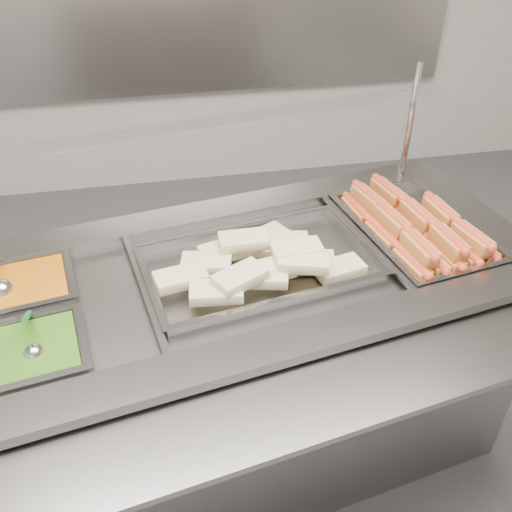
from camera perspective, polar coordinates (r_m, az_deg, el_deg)
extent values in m
cube|color=slate|center=(1.89, -1.33, -11.34)|extent=(1.75, 0.96, 0.80)
cube|color=gray|center=(1.38, 3.03, -8.78)|extent=(1.72, 0.42, 0.03)
cube|color=gray|center=(1.86, -4.87, 4.30)|extent=(1.72, 0.42, 0.03)
cube|color=gray|center=(1.98, 21.01, 3.84)|extent=(0.21, 0.54, 0.03)
cube|color=black|center=(1.67, -1.47, -4.16)|extent=(1.56, 0.77, 0.02)
cube|color=gray|center=(1.75, 10.74, 1.78)|extent=(0.11, 0.52, 0.01)
cube|color=gray|center=(1.55, -11.15, -3.16)|extent=(0.11, 0.52, 0.01)
cube|color=gray|center=(1.31, 5.69, -14.08)|extent=(1.67, 0.51, 0.02)
cylinder|color=silver|center=(2.04, 15.16, 12.82)|extent=(0.02, 0.02, 0.40)
cube|color=silver|center=(1.58, -4.10, 13.18)|extent=(1.54, 0.53, 0.08)
cube|color=#B5590A|center=(1.68, -22.54, -3.59)|extent=(0.29, 0.24, 0.08)
cube|color=#23610F|center=(1.48, -22.12, -9.77)|extent=(0.29, 0.24, 0.08)
cube|color=#995620|center=(1.68, 15.28, -1.06)|extent=(0.07, 0.14, 0.05)
cylinder|color=red|center=(1.67, 15.39, -0.50)|extent=(0.06, 0.15, 0.03)
cube|color=#995620|center=(1.79, 12.47, 1.78)|extent=(0.07, 0.14, 0.05)
cylinder|color=red|center=(1.78, 12.55, 2.35)|extent=(0.05, 0.15, 0.03)
cube|color=#995620|center=(1.90, 9.97, 4.32)|extent=(0.07, 0.14, 0.05)
cylinder|color=red|center=(1.89, 10.04, 4.88)|extent=(0.05, 0.15, 0.03)
cube|color=#995620|center=(1.71, 16.86, -0.61)|extent=(0.07, 0.14, 0.05)
cylinder|color=red|center=(1.70, 16.97, -0.09)|extent=(0.06, 0.15, 0.03)
cube|color=#995620|center=(1.82, 13.99, 2.12)|extent=(0.07, 0.14, 0.05)
cylinder|color=red|center=(1.81, 14.09, 2.69)|extent=(0.05, 0.15, 0.03)
cube|color=#995620|center=(1.93, 11.45, 4.65)|extent=(0.07, 0.14, 0.05)
cylinder|color=red|center=(1.92, 11.52, 5.16)|extent=(0.05, 0.15, 0.03)
cube|color=#995620|center=(1.74, 18.39, -0.22)|extent=(0.07, 0.14, 0.05)
cylinder|color=red|center=(1.73, 18.51, 0.31)|extent=(0.05, 0.15, 0.03)
cube|color=#995620|center=(1.85, 15.50, 2.53)|extent=(0.07, 0.14, 0.05)
cylinder|color=red|center=(1.84, 15.60, 3.03)|extent=(0.05, 0.15, 0.03)
cube|color=#995620|center=(1.96, 12.91, 4.91)|extent=(0.07, 0.14, 0.05)
cylinder|color=red|center=(1.95, 12.99, 5.44)|extent=(0.05, 0.15, 0.03)
cube|color=#995620|center=(1.78, 19.86, 0.12)|extent=(0.07, 0.14, 0.05)
cylinder|color=red|center=(1.77, 20.00, 0.69)|extent=(0.05, 0.15, 0.03)
cube|color=#995620|center=(1.88, 16.96, 2.86)|extent=(0.07, 0.14, 0.05)
cylinder|color=red|center=(1.87, 17.06, 3.35)|extent=(0.05, 0.15, 0.03)
cube|color=#995620|center=(1.99, 14.32, 5.18)|extent=(0.08, 0.14, 0.05)
cylinder|color=red|center=(1.98, 14.41, 5.71)|extent=(0.06, 0.15, 0.03)
cube|color=#995620|center=(1.81, 21.27, 0.53)|extent=(0.07, 0.14, 0.05)
cylinder|color=red|center=(1.80, 21.41, 1.06)|extent=(0.06, 0.15, 0.03)
cube|color=#995620|center=(1.91, 18.34, 3.17)|extent=(0.07, 0.14, 0.05)
cylinder|color=red|center=(1.90, 18.45, 3.65)|extent=(0.05, 0.15, 0.03)
cube|color=#995620|center=(1.68, 16.02, 0.66)|extent=(0.07, 0.14, 0.05)
cylinder|color=red|center=(1.66, 16.13, 1.23)|extent=(0.05, 0.15, 0.03)
cube|color=#995620|center=(1.78, 13.44, 3.37)|extent=(0.07, 0.14, 0.05)
cylinder|color=red|center=(1.77, 13.53, 3.92)|extent=(0.05, 0.15, 0.03)
cube|color=#995620|center=(1.88, 11.12, 5.55)|extent=(0.08, 0.14, 0.05)
cylinder|color=red|center=(1.87, 11.19, 6.09)|extent=(0.06, 0.15, 0.03)
cube|color=#995620|center=(1.73, 18.68, 1.27)|extent=(0.06, 0.14, 0.05)
cylinder|color=red|center=(1.72, 18.81, 1.82)|extent=(0.05, 0.15, 0.03)
cube|color=#995620|center=(1.83, 15.79, 3.85)|extent=(0.07, 0.14, 0.05)
cylinder|color=red|center=(1.82, 15.90, 4.39)|extent=(0.05, 0.15, 0.03)
cube|color=#995620|center=(1.93, 12.98, 6.16)|extent=(0.07, 0.14, 0.05)
cylinder|color=red|center=(1.92, 13.06, 6.68)|extent=(0.06, 0.15, 0.03)
cube|color=#995620|center=(1.77, 20.78, 1.55)|extent=(0.08, 0.14, 0.05)
cylinder|color=red|center=(1.76, 20.92, 2.10)|extent=(0.06, 0.15, 0.03)
cube|color=#995620|center=(1.87, 17.91, 4.15)|extent=(0.06, 0.14, 0.05)
cylinder|color=red|center=(1.86, 18.02, 4.68)|extent=(0.05, 0.15, 0.03)
cube|color=tan|center=(1.64, 4.43, -0.29)|extent=(0.15, 0.09, 0.03)
cube|color=tan|center=(1.64, 5.40, -0.44)|extent=(0.15, 0.11, 0.03)
cube|color=tan|center=(1.73, 0.97, 1.87)|extent=(0.16, 0.13, 0.03)
cube|color=tan|center=(1.71, 2.95, 1.41)|extent=(0.15, 0.10, 0.03)
cube|color=tan|center=(1.61, 8.31, -1.26)|extent=(0.15, 0.11, 0.03)
cube|color=tan|center=(1.69, -0.32, 0.88)|extent=(0.14, 0.09, 0.03)
cube|color=tan|center=(1.62, 4.03, -0.73)|extent=(0.15, 0.10, 0.03)
cube|color=tan|center=(1.69, 1.55, 0.77)|extent=(0.16, 0.12, 0.03)
cube|color=tan|center=(1.63, -3.17, 0.56)|extent=(0.15, 0.12, 0.03)
cube|color=tan|center=(1.55, 1.26, -1.45)|extent=(0.15, 0.10, 0.03)
cube|color=tan|center=(1.48, -4.01, -3.60)|extent=(0.15, 0.09, 0.03)
cube|color=tan|center=(1.58, -4.99, -0.73)|extent=(0.15, 0.10, 0.03)
cube|color=tan|center=(1.53, -7.52, -2.19)|extent=(0.15, 0.10, 0.03)
cube|color=tan|center=(1.53, 0.63, -2.06)|extent=(0.15, 0.11, 0.03)
cube|color=tan|center=(1.54, 4.78, -0.57)|extent=(0.15, 0.11, 0.03)
cube|color=tan|center=(1.58, 4.12, 0.60)|extent=(0.14, 0.08, 0.03)
cube|color=tan|center=(1.48, -1.58, -2.12)|extent=(0.16, 0.13, 0.03)
cube|color=tan|center=(1.61, -1.26, 1.57)|extent=(0.14, 0.08, 0.03)
sphere|color=silver|center=(1.65, -24.05, -3.22)|extent=(0.06, 0.06, 0.06)
sphere|color=silver|center=(1.44, -21.29, -9.12)|extent=(0.05, 0.05, 0.05)
cylinder|color=#126728|center=(1.46, -21.92, -5.64)|extent=(0.04, 0.13, 0.09)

